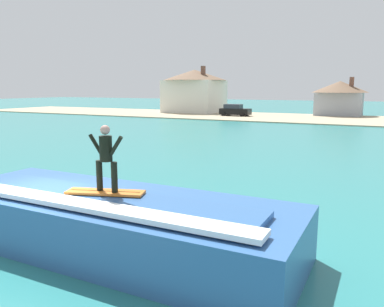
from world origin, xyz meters
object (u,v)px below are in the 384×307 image
Objects in this scene: house_with_chimney at (195,89)px; house_small_cottage at (339,96)px; surfer at (106,155)px; wave_crest at (111,222)px; car_near_shore at (235,110)px; surfboard at (105,192)px.

house_small_cottage is at bearing 6.39° from house_with_chimney.
surfer is at bearing -65.74° from house_with_chimney.
house_small_cottage is (23.26, 2.61, -1.00)m from house_with_chimney.
car_near_shore is (-13.97, 46.50, 0.21)m from wave_crest.
car_near_shore is (-14.00, 46.73, -0.66)m from surfboard.
house_with_chimney reaches higher than car_near_shore.
wave_crest is 1.22× the size of house_small_cottage.
house_with_chimney is at bearing 114.27° from wave_crest.
car_near_shore is at bearing -148.86° from house_small_cottage.
surfboard is at bearing -89.69° from house_small_cottage.
wave_crest is 0.89m from surfboard.
house_with_chimney is (-23.61, 52.38, 1.47)m from surfer.
house_with_chimney is 1.34× the size of house_small_cottage.
house_small_cottage is (-0.30, 55.01, 1.44)m from surfboard.
wave_crest is 5.92× the size of surfer.
surfboard is 0.46× the size of car_near_shore.
house_small_cottage is (-0.35, 54.99, 0.47)m from surfer.
house_with_chimney reaches higher than house_small_cottage.
house_small_cottage is at bearing 31.14° from car_near_shore.
car_near_shore reaches higher than surfboard.
surfer reaches higher than wave_crest.
house_with_chimney is at bearing 114.26° from surfer.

